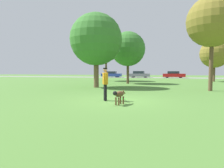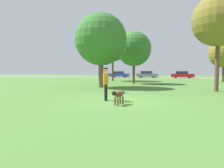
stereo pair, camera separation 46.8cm
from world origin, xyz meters
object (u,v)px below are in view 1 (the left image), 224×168
object	(u,v)px
tree_far_right	(215,54)
parked_car_grey	(139,74)
parked_car_red	(174,75)
tree_near_right	(212,22)
person	(105,81)
tree_near_left	(96,40)
parked_car_blue	(111,74)
frisbee	(123,99)
tree_far_left	(106,45)
tree_mid_center	(128,49)
dog	(119,95)

from	to	relation	value
tree_far_right	parked_car_grey	distance (m)	18.82
parked_car_red	tree_near_right	bearing A→B (deg)	-88.60
person	parked_car_grey	bearing A→B (deg)	157.39
tree_near_left	parked_car_blue	distance (m)	27.76
person	frisbee	bearing A→B (deg)	108.49
person	frisbee	world-z (taller)	person
tree_far_left	tree_near_right	bearing A→B (deg)	-46.10
tree_mid_center	parked_car_grey	world-z (taller)	tree_mid_center
tree_mid_center	parked_car_red	xyz separation A→B (m)	(6.29, 20.80, -3.39)
tree_near_right	parked_car_grey	bearing A→B (deg)	107.00
tree_near_right	tree_near_left	world-z (taller)	tree_near_right
tree_far_left	parked_car_red	distance (m)	19.31
person	parked_car_red	xyz separation A→B (m)	(5.10, 34.52, -0.30)
tree_near_left	parked_car_red	world-z (taller)	tree_near_left
dog	tree_far_left	world-z (taller)	tree_far_left
tree_far_left	person	bearing A→B (deg)	-74.17
dog	tree_mid_center	world-z (taller)	tree_mid_center
tree_far_left	parked_car_grey	bearing A→B (deg)	78.91
frisbee	tree_far_right	world-z (taller)	tree_far_right
tree_far_right	dog	bearing A→B (deg)	-112.07
dog	tree_near_left	xyz separation A→B (m)	(-4.02, 8.64, 3.90)
tree_mid_center	parked_car_grey	bearing A→B (deg)	92.84
tree_near_left	tree_far_right	bearing A→B (deg)	45.79
frisbee	tree_far_left	bearing A→B (deg)	108.78
tree_near_left	tree_far_right	distance (m)	18.50
person	tree_near_right	size ratio (longest dim) A/B	0.24
dog	tree_near_left	size ratio (longest dim) A/B	0.16
parked_car_blue	parked_car_red	world-z (taller)	parked_car_red
tree_near_right	tree_far_right	size ratio (longest dim) A/B	1.20
person	parked_car_grey	size ratio (longest dim) A/B	0.37
tree_near_right	tree_near_left	size ratio (longest dim) A/B	1.05
person	tree_near_left	bearing A→B (deg)	175.68
tree_mid_center	parked_car_grey	size ratio (longest dim) A/B	1.33
parked_car_grey	tree_far_right	bearing A→B (deg)	-47.53
person	tree_far_right	bearing A→B (deg)	128.51
tree_mid_center	tree_far_left	distance (m)	6.82
tree_near_right	parked_car_red	xyz separation A→B (m)	(-1.28, 27.77, -4.49)
person	parked_car_blue	distance (m)	35.62
tree_near_right	tree_far_left	bearing A→B (deg)	133.90
tree_near_right	frisbee	bearing A→B (deg)	-133.14
frisbee	parked_car_blue	world-z (taller)	parked_car_blue
parked_car_blue	parked_car_red	distance (m)	13.69
frisbee	tree_far_right	xyz separation A→B (m)	(9.02, 20.07, 3.91)
dog	parked_car_grey	xyz separation A→B (m)	(-3.19, 35.98, 0.25)
dog	parked_car_blue	bearing A→B (deg)	-148.03
person	tree_near_left	xyz separation A→B (m)	(-3.07, 7.61, 3.36)
person	dog	distance (m)	1.50
tree_near_right	tree_mid_center	world-z (taller)	tree_near_right
tree_near_left	parked_car_red	xyz separation A→B (m)	(8.17, 26.90, -3.66)
tree_near_left	person	bearing A→B (deg)	-68.04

